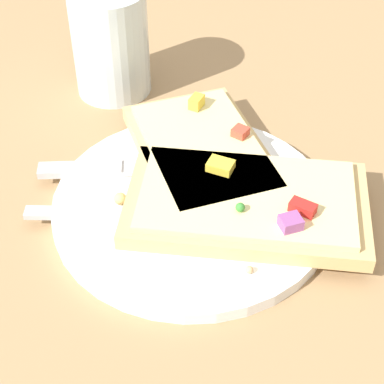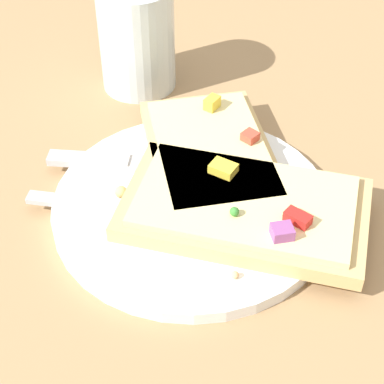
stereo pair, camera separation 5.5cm
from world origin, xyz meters
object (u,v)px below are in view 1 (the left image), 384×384
drinking_glass (111,42)px  plate (192,205)px  fork (158,215)px  knife (131,168)px  pizza_slice_main (247,202)px  pizza_slice_corner (204,152)px

drinking_glass → plate: bearing=49.1°
fork → knife: bearing=115.5°
pizza_slice_main → pizza_slice_corner: (-0.04, -0.06, -0.00)m
fork → knife: (-0.04, -0.05, -0.00)m
fork → drinking_glass: 0.22m
pizza_slice_main → fork: bearing=-166.8°
knife → pizza_slice_corner: 0.07m
pizza_slice_main → pizza_slice_corner: pizza_slice_corner is taller
pizza_slice_main → drinking_glass: bearing=129.8°
plate → pizza_slice_main: 0.05m
fork → drinking_glass: drinking_glass is taller
pizza_slice_corner → drinking_glass: 0.17m
knife → pizza_slice_corner: bearing=9.3°
fork → drinking_glass: bearing=106.3°
pizza_slice_main → plate: bearing=172.4°
plate → fork: 0.04m
knife → drinking_glass: 0.16m
pizza_slice_main → pizza_slice_corner: bearing=125.3°
pizza_slice_corner → drinking_glass: (-0.08, -0.14, 0.03)m
pizza_slice_corner → drinking_glass: size_ratio=1.78×
pizza_slice_main → pizza_slice_corner: 0.08m
knife → pizza_slice_main: 0.11m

